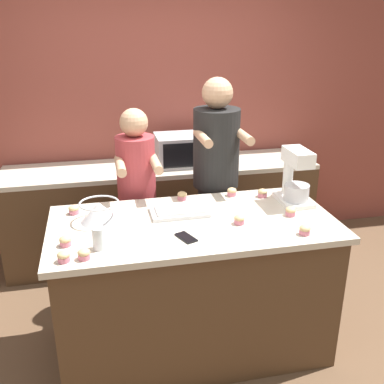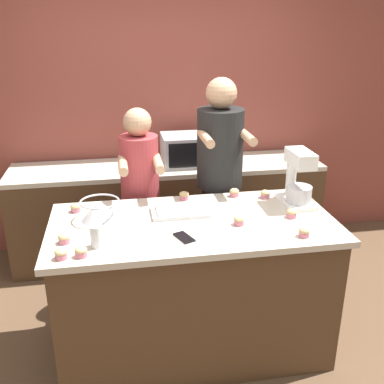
{
  "view_description": "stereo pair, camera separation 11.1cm",
  "coord_description": "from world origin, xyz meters",
  "px_view_note": "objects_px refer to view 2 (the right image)",
  "views": [
    {
      "loc": [
        -0.55,
        -2.49,
        2.14
      ],
      "look_at": [
        0.0,
        0.04,
        1.13
      ],
      "focal_mm": 42.0,
      "sensor_mm": 36.0,
      "label": 1
    },
    {
      "loc": [
        -0.45,
        -2.51,
        2.14
      ],
      "look_at": [
        0.0,
        0.04,
        1.13
      ],
      "focal_mm": 42.0,
      "sensor_mm": 36.0,
      "label": 2
    }
  ],
  "objects_px": {
    "cupcake_7": "(183,196)",
    "mixing_bowl": "(100,209)",
    "stand_mixer": "(298,181)",
    "cupcake_3": "(292,213)",
    "drinking_glass": "(96,237)",
    "cupcake_4": "(304,232)",
    "cupcake_1": "(64,238)",
    "cupcake_8": "(61,254)",
    "cupcake_6": "(81,252)",
    "person_left": "(141,203)",
    "person_right": "(219,187)",
    "baking_tray": "(180,211)",
    "cupcake_5": "(76,208)",
    "cupcake_0": "(265,194)",
    "cupcake_2": "(239,220)",
    "cell_phone": "(184,237)",
    "microwave_oven": "(190,150)",
    "cupcake_9": "(234,192)"
  },
  "relations": [
    {
      "from": "baking_tray",
      "to": "cupcake_7",
      "type": "xyz_separation_m",
      "value": [
        0.06,
        0.23,
        0.01
      ]
    },
    {
      "from": "stand_mixer",
      "to": "cupcake_2",
      "type": "relative_size",
      "value": 5.7
    },
    {
      "from": "cell_phone",
      "to": "cupcake_2",
      "type": "distance_m",
      "value": 0.38
    },
    {
      "from": "stand_mixer",
      "to": "cupcake_4",
      "type": "bearing_deg",
      "value": -106.82
    },
    {
      "from": "microwave_oven",
      "to": "drinking_glass",
      "type": "xyz_separation_m",
      "value": [
        -0.79,
        -1.57,
        -0.02
      ]
    },
    {
      "from": "cupcake_1",
      "to": "cupcake_9",
      "type": "height_order",
      "value": "same"
    },
    {
      "from": "cupcake_5",
      "to": "drinking_glass",
      "type": "bearing_deg",
      "value": -73.94
    },
    {
      "from": "cupcake_5",
      "to": "cupcake_6",
      "type": "height_order",
      "value": "same"
    },
    {
      "from": "drinking_glass",
      "to": "cupcake_3",
      "type": "bearing_deg",
      "value": 8.86
    },
    {
      "from": "cell_phone",
      "to": "cupcake_3",
      "type": "height_order",
      "value": "cupcake_3"
    },
    {
      "from": "stand_mixer",
      "to": "cell_phone",
      "type": "height_order",
      "value": "stand_mixer"
    },
    {
      "from": "cupcake_1",
      "to": "cupcake_7",
      "type": "height_order",
      "value": "same"
    },
    {
      "from": "stand_mixer",
      "to": "person_left",
      "type": "bearing_deg",
      "value": 154.76
    },
    {
      "from": "mixing_bowl",
      "to": "cupcake_6",
      "type": "distance_m",
      "value": 0.47
    },
    {
      "from": "person_left",
      "to": "cupcake_2",
      "type": "bearing_deg",
      "value": -53.04
    },
    {
      "from": "mixing_bowl",
      "to": "cupcake_1",
      "type": "bearing_deg",
      "value": -124.53
    },
    {
      "from": "baking_tray",
      "to": "cupcake_5",
      "type": "distance_m",
      "value": 0.68
    },
    {
      "from": "cupcake_0",
      "to": "cupcake_5",
      "type": "relative_size",
      "value": 1.0
    },
    {
      "from": "cupcake_1",
      "to": "cupcake_6",
      "type": "relative_size",
      "value": 1.0
    },
    {
      "from": "cupcake_1",
      "to": "cupcake_6",
      "type": "bearing_deg",
      "value": -59.56
    },
    {
      "from": "drinking_glass",
      "to": "cupcake_2",
      "type": "height_order",
      "value": "drinking_glass"
    },
    {
      "from": "mixing_bowl",
      "to": "cupcake_8",
      "type": "xyz_separation_m",
      "value": [
        -0.2,
        -0.47,
        -0.04
      ]
    },
    {
      "from": "person_left",
      "to": "cupcake_3",
      "type": "xyz_separation_m",
      "value": [
        0.92,
        -0.69,
        0.15
      ]
    },
    {
      "from": "drinking_glass",
      "to": "cupcake_4",
      "type": "xyz_separation_m",
      "value": [
        1.18,
        -0.08,
        -0.03
      ]
    },
    {
      "from": "person_left",
      "to": "cupcake_7",
      "type": "bearing_deg",
      "value": -44.33
    },
    {
      "from": "person_right",
      "to": "cupcake_2",
      "type": "xyz_separation_m",
      "value": [
        -0.05,
        -0.74,
        0.06
      ]
    },
    {
      "from": "cupcake_1",
      "to": "cupcake_4",
      "type": "height_order",
      "value": "same"
    },
    {
      "from": "microwave_oven",
      "to": "cupcake_6",
      "type": "distance_m",
      "value": 1.88
    },
    {
      "from": "microwave_oven",
      "to": "cupcake_3",
      "type": "height_order",
      "value": "microwave_oven"
    },
    {
      "from": "mixing_bowl",
      "to": "cupcake_4",
      "type": "bearing_deg",
      "value": -20.79
    },
    {
      "from": "cupcake_6",
      "to": "cupcake_4",
      "type": "bearing_deg",
      "value": 0.83
    },
    {
      "from": "person_right",
      "to": "cupcake_0",
      "type": "bearing_deg",
      "value": -54.48
    },
    {
      "from": "mixing_bowl",
      "to": "microwave_oven",
      "type": "height_order",
      "value": "microwave_oven"
    },
    {
      "from": "cupcake_7",
      "to": "cupcake_0",
      "type": "bearing_deg",
      "value": -6.92
    },
    {
      "from": "cupcake_0",
      "to": "cupcake_7",
      "type": "bearing_deg",
      "value": 173.08
    },
    {
      "from": "stand_mixer",
      "to": "cupcake_3",
      "type": "relative_size",
      "value": 5.7
    },
    {
      "from": "drinking_glass",
      "to": "cupcake_4",
      "type": "distance_m",
      "value": 1.19
    },
    {
      "from": "person_left",
      "to": "cupcake_8",
      "type": "relative_size",
      "value": 23.35
    },
    {
      "from": "cupcake_7",
      "to": "mixing_bowl",
      "type": "bearing_deg",
      "value": -157.06
    },
    {
      "from": "cupcake_0",
      "to": "cupcake_5",
      "type": "distance_m",
      "value": 1.3
    },
    {
      "from": "person_left",
      "to": "person_right",
      "type": "xyz_separation_m",
      "value": [
        0.61,
        0.0,
        0.09
      ]
    },
    {
      "from": "mixing_bowl",
      "to": "microwave_oven",
      "type": "distance_m",
      "value": 1.43
    },
    {
      "from": "cupcake_3",
      "to": "cupcake_7",
      "type": "xyz_separation_m",
      "value": [
        -0.63,
        0.42,
        0.0
      ]
    },
    {
      "from": "cupcake_0",
      "to": "cupcake_3",
      "type": "relative_size",
      "value": 1.0
    },
    {
      "from": "cupcake_1",
      "to": "cupcake_8",
      "type": "distance_m",
      "value": 0.18
    },
    {
      "from": "baking_tray",
      "to": "cupcake_7",
      "type": "height_order",
      "value": "cupcake_7"
    },
    {
      "from": "cell_phone",
      "to": "cupcake_5",
      "type": "distance_m",
      "value": 0.81
    },
    {
      "from": "mixing_bowl",
      "to": "cupcake_6",
      "type": "height_order",
      "value": "mixing_bowl"
    },
    {
      "from": "microwave_oven",
      "to": "cupcake_6",
      "type": "relative_size",
      "value": 7.56
    },
    {
      "from": "drinking_glass",
      "to": "cupcake_3",
      "type": "xyz_separation_m",
      "value": [
        1.21,
        0.19,
        -0.03
      ]
    }
  ]
}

